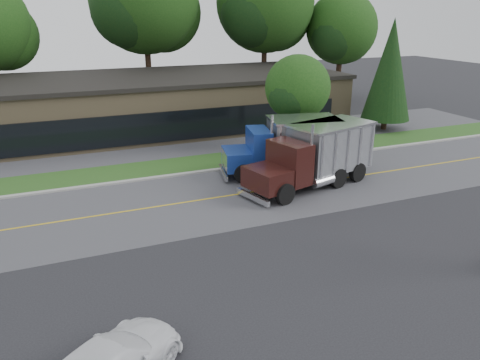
# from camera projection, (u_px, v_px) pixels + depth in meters

# --- Properties ---
(ground) EXTENTS (140.00, 140.00, 0.00)m
(ground) POSITION_uv_depth(u_px,v_px,m) (250.00, 297.00, 16.08)
(ground) COLOR #2D2D32
(ground) RESTS_ON ground
(road) EXTENTS (60.00, 8.00, 0.02)m
(road) POSITION_uv_depth(u_px,v_px,m) (179.00, 204.00, 23.90)
(road) COLOR slate
(road) RESTS_ON ground
(center_line) EXTENTS (60.00, 0.12, 0.01)m
(center_line) POSITION_uv_depth(u_px,v_px,m) (179.00, 204.00, 23.90)
(center_line) COLOR gold
(center_line) RESTS_ON ground
(curb) EXTENTS (60.00, 0.30, 0.12)m
(curb) POSITION_uv_depth(u_px,v_px,m) (160.00, 178.00, 27.55)
(curb) COLOR #9E9E99
(curb) RESTS_ON ground
(grass_verge) EXTENTS (60.00, 3.40, 0.03)m
(grass_verge) POSITION_uv_depth(u_px,v_px,m) (154.00, 169.00, 29.11)
(grass_verge) COLOR #22521C
(grass_verge) RESTS_ON ground
(far_parking) EXTENTS (60.00, 7.00, 0.02)m
(far_parking) POSITION_uv_depth(u_px,v_px,m) (138.00, 148.00, 33.46)
(far_parking) COLOR slate
(far_parking) RESTS_ON ground
(strip_mall) EXTENTS (32.00, 12.00, 4.00)m
(strip_mall) POSITION_uv_depth(u_px,v_px,m) (147.00, 104.00, 38.70)
(strip_mall) COLOR #8B7755
(strip_mall) RESTS_ON ground
(tree_far_c) EXTENTS (10.85, 10.22, 15.48)m
(tree_far_c) POSITION_uv_depth(u_px,v_px,m) (146.00, 4.00, 43.85)
(tree_far_c) COLOR #382619
(tree_far_c) RESTS_ON ground
(tree_far_d) EXTENTS (10.50, 9.88, 14.98)m
(tree_far_d) POSITION_uv_depth(u_px,v_px,m) (266.00, 8.00, 47.39)
(tree_far_d) COLOR #382619
(tree_far_d) RESTS_ON ground
(tree_far_e) EXTENTS (7.90, 7.44, 11.27)m
(tree_far_e) POSITION_uv_depth(u_px,v_px,m) (342.00, 32.00, 49.29)
(tree_far_e) COLOR #382619
(tree_far_e) RESTS_ON ground
(evergreen_right) EXTENTS (3.89, 3.89, 8.84)m
(evergreen_right) POSITION_uv_depth(u_px,v_px,m) (390.00, 70.00, 37.24)
(evergreen_right) COLOR #382619
(evergreen_right) RESTS_ON ground
(tree_verge) EXTENTS (4.65, 4.37, 6.63)m
(tree_verge) POSITION_uv_depth(u_px,v_px,m) (298.00, 91.00, 31.33)
(tree_verge) COLOR #382619
(tree_verge) RESTS_ON ground
(dump_truck_blue) EXTENTS (7.15, 3.90, 3.36)m
(dump_truck_blue) POSITION_uv_depth(u_px,v_px,m) (288.00, 145.00, 27.68)
(dump_truck_blue) COLOR black
(dump_truck_blue) RESTS_ON ground
(dump_truck_maroon) EXTENTS (8.25, 4.45, 3.36)m
(dump_truck_maroon) POSITION_uv_depth(u_px,v_px,m) (316.00, 154.00, 25.95)
(dump_truck_maroon) COLOR black
(dump_truck_maroon) RESTS_ON ground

